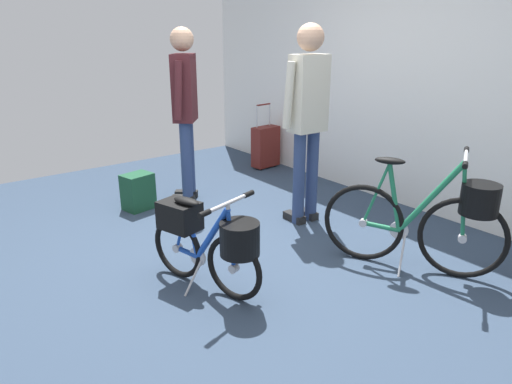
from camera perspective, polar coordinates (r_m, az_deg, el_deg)
name	(u,v)px	position (r m, az deg, el deg)	size (l,w,h in m)	color
ground_plane	(230,259)	(3.79, -3.18, -8.06)	(6.46, 6.46, 0.00)	#2D3D51
back_wall	(413,65)	(4.94, 18.52, 14.41)	(6.46, 0.10, 2.81)	white
folding_bike_foreground	(209,239)	(3.22, -5.76, -5.68)	(0.95, 0.52, 0.70)	black
display_bike_left	(430,218)	(3.65, 20.36, -2.96)	(1.19, 0.72, 0.93)	black
visitor_near_wall	(308,112)	(4.24, 6.28, 9.62)	(0.29, 0.54, 1.78)	navy
visitor_browsing	(185,104)	(4.85, -8.63, 10.48)	(0.42, 0.39, 1.75)	navy
rolling_suitcase	(266,146)	(6.17, 1.17, 5.56)	(0.21, 0.38, 0.83)	maroon
backpack_on_floor	(138,192)	(4.88, -14.13, 0.04)	(0.29, 0.32, 0.37)	#19472D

